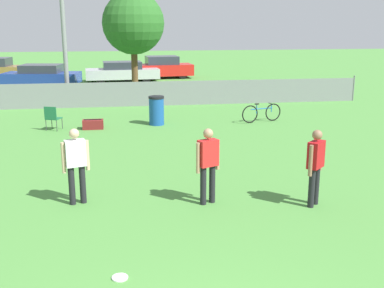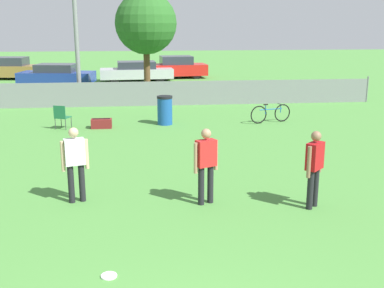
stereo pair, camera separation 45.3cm
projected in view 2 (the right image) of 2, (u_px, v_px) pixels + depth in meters
The scene contains 14 objects.
fence_backline at pixel (148, 94), 21.71m from camera, with size 20.81×0.07×1.21m.
tree_near_pole at pixel (146, 24), 23.95m from camera, with size 3.09×3.09×5.18m.
player_defender_red at pixel (314, 164), 9.70m from camera, with size 0.45×0.44×1.61m.
player_receiver_white at pixel (75, 160), 10.01m from camera, with size 0.55×0.33×1.61m.
player_thrower_red at pixel (206, 161), 9.91m from camera, with size 0.53×0.37×1.61m.
frisbee_disc at pixel (109, 276), 7.23m from camera, with size 0.25×0.25×0.03m.
folding_chair_sideline at pixel (62, 116), 17.02m from camera, with size 0.59×0.59×0.86m.
bicycle_sideline at pixel (271, 113), 18.15m from camera, with size 1.65×0.57×0.72m.
trash_bin at pixel (165, 110), 17.79m from camera, with size 0.57×0.57×1.06m.
gear_bag_sideline at pixel (102, 123), 17.27m from camera, with size 0.72×0.40×0.35m.
parked_car_tan at pixel (9, 69), 31.81m from camera, with size 4.52×2.24×1.44m.
parked_car_blue at pixel (57, 75), 28.37m from camera, with size 4.52×2.47×1.29m.
parked_car_silver at pixel (137, 71), 30.71m from camera, with size 4.68×2.04×1.25m.
parked_car_red at pixel (176, 67), 32.39m from camera, with size 4.16×2.15×1.47m.
Camera 2 is at (-0.33, -3.69, 3.73)m, focal length 45.00 mm.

